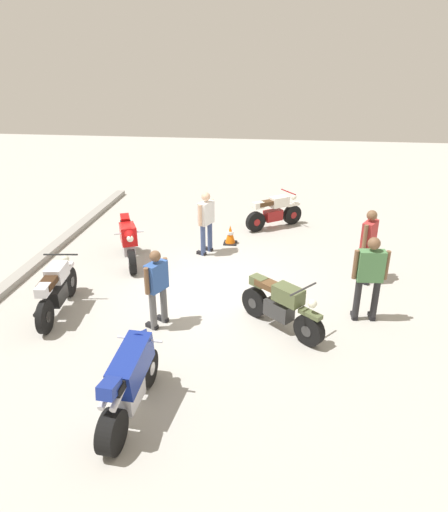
# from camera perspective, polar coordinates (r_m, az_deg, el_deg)

# --- Properties ---
(ground_plane) EXTENTS (40.00, 40.00, 0.00)m
(ground_plane) POSITION_cam_1_polar(r_m,az_deg,el_deg) (10.31, -1.20, -3.92)
(ground_plane) COLOR #ADAAA3
(curb_edge) EXTENTS (14.00, 0.30, 0.15)m
(curb_edge) POSITION_cam_1_polar(r_m,az_deg,el_deg) (11.80, -23.91, -1.95)
(curb_edge) COLOR gray
(curb_edge) RESTS_ON ground
(motorcycle_silver_cruiser) EXTENTS (2.09, 0.70, 1.09)m
(motorcycle_silver_cruiser) POSITION_cam_1_polar(r_m,az_deg,el_deg) (9.70, -20.36, -3.97)
(motorcycle_silver_cruiser) COLOR black
(motorcycle_silver_cruiser) RESTS_ON ground
(motorcycle_olive_vintage) EXTENTS (1.39, 1.58, 1.07)m
(motorcycle_olive_vintage) POSITION_cam_1_polar(r_m,az_deg,el_deg) (8.65, 7.16, -6.29)
(motorcycle_olive_vintage) COLOR black
(motorcycle_olive_vintage) RESTS_ON ground
(motorcycle_cream_vintage) EXTENTS (1.29, 1.66, 1.07)m
(motorcycle_cream_vintage) POSITION_cam_1_polar(r_m,az_deg,el_deg) (13.80, 6.32, 5.49)
(motorcycle_cream_vintage) COLOR black
(motorcycle_cream_vintage) RESTS_ON ground
(motorcycle_red_sportbike) EXTENTS (1.87, 1.01, 1.14)m
(motorcycle_red_sportbike) POSITION_cam_1_polar(r_m,az_deg,el_deg) (11.54, -11.93, 1.94)
(motorcycle_red_sportbike) COLOR black
(motorcycle_red_sportbike) RESTS_ON ground
(motorcycle_blue_sportbike) EXTENTS (1.96, 0.70, 1.14)m
(motorcycle_blue_sportbike) POSITION_cam_1_polar(r_m,az_deg,el_deg) (6.80, -11.75, -15.02)
(motorcycle_blue_sportbike) COLOR black
(motorcycle_blue_sportbike) RESTS_ON ground
(person_in_red_shirt) EXTENTS (0.62, 0.48, 1.71)m
(person_in_red_shirt) POSITION_cam_1_polar(r_m,az_deg,el_deg) (10.71, 17.71, 1.78)
(person_in_red_shirt) COLOR #384772
(person_in_red_shirt) RESTS_ON ground
(person_in_white_shirt) EXTENTS (0.62, 0.46, 1.66)m
(person_in_white_shirt) POSITION_cam_1_polar(r_m,az_deg,el_deg) (11.73, -2.26, 4.64)
(person_in_white_shirt) COLOR #384772
(person_in_white_shirt) RESTS_ON ground
(person_in_blue_shirt) EXTENTS (0.60, 0.46, 1.57)m
(person_in_blue_shirt) POSITION_cam_1_polar(r_m,az_deg,el_deg) (8.59, -8.43, -3.60)
(person_in_blue_shirt) COLOR #59595B
(person_in_blue_shirt) RESTS_ON ground
(person_in_green_shirt) EXTENTS (0.33, 0.67, 1.75)m
(person_in_green_shirt) POSITION_cam_1_polar(r_m,az_deg,el_deg) (9.06, 17.85, -2.13)
(person_in_green_shirt) COLOR #262628
(person_in_green_shirt) RESTS_ON ground
(traffic_cone) EXTENTS (0.36, 0.36, 0.53)m
(traffic_cone) POSITION_cam_1_polar(r_m,az_deg,el_deg) (12.58, 0.79, 2.70)
(traffic_cone) COLOR black
(traffic_cone) RESTS_ON ground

